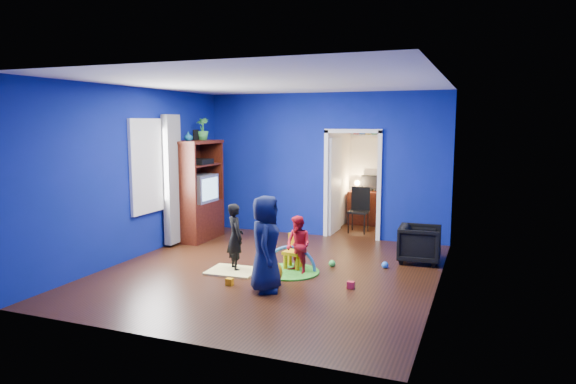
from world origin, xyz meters
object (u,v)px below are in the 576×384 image
at_px(crt_tv, 200,188).
at_px(study_desk, 368,208).
at_px(play_mat, 290,272).
at_px(kid_chair, 294,254).
at_px(armchair, 420,244).
at_px(toddler_red, 298,245).
at_px(tv_armoire, 198,190).
at_px(hopper_ball, 270,272).
at_px(child_navy, 266,244).
at_px(child_black, 235,237).
at_px(vase, 188,136).
at_px(folding_chair, 358,211).

height_order(crt_tv, study_desk, crt_tv).
bearing_deg(play_mat, kid_chair, 92.40).
relative_size(armchair, toddler_red, 0.76).
xyz_separation_m(kid_chair, play_mat, (0.01, -0.20, -0.24)).
xyz_separation_m(toddler_red, tv_armoire, (-2.66, 1.52, 0.53)).
relative_size(tv_armoire, study_desk, 2.23).
distance_m(tv_armoire, hopper_ball, 3.40).
distance_m(armchair, child_navy, 2.91).
relative_size(child_navy, crt_tv, 1.90).
bearing_deg(study_desk, child_black, -104.44).
relative_size(child_navy, vase, 7.65).
bearing_deg(armchair, child_black, 117.55).
height_order(vase, study_desk, vase).
height_order(child_black, play_mat, child_black).
xyz_separation_m(child_black, tv_armoire, (-1.68, 1.71, 0.45)).
height_order(vase, crt_tv, vase).
height_order(vase, hopper_ball, vase).
height_order(child_black, tv_armoire, tv_armoire).
height_order(vase, play_mat, vase).
relative_size(child_black, folding_chair, 1.15).
xyz_separation_m(armchair, vase, (-4.32, -0.12, 1.74)).
distance_m(kid_chair, folding_chair, 3.08).
distance_m(child_navy, study_desk, 5.17).
relative_size(tv_armoire, folding_chair, 2.13).
bearing_deg(toddler_red, crt_tv, 177.31).
bearing_deg(folding_chair, child_black, -108.22).
bearing_deg(kid_chair, tv_armoire, 161.34).
distance_m(armchair, crt_tv, 4.34).
relative_size(hopper_ball, folding_chair, 0.40).
bearing_deg(child_black, toddler_red, -123.74).
distance_m(toddler_red, folding_chair, 3.26).
xyz_separation_m(tv_armoire, play_mat, (2.52, -1.51, -0.97)).
bearing_deg(armchair, play_mat, 124.04).
relative_size(vase, kid_chair, 0.35).
height_order(child_navy, study_desk, child_navy).
bearing_deg(toddler_red, play_mat, -153.55).
distance_m(armchair, hopper_ball, 2.73).
bearing_deg(hopper_ball, toddler_red, 74.73).
relative_size(armchair, child_navy, 0.51).
bearing_deg(crt_tv, child_navy, -44.52).
distance_m(armchair, kid_chair, 2.14).
bearing_deg(armchair, crt_tv, 85.07).
xyz_separation_m(hopper_ball, kid_chair, (0.04, 0.88, 0.06)).
bearing_deg(child_black, study_desk, -59.14).
height_order(tv_armoire, folding_chair, tv_armoire).
distance_m(crt_tv, play_mat, 3.08).
height_order(child_black, folding_chair, child_black).
bearing_deg(tv_armoire, child_black, -45.36).
height_order(child_black, study_desk, child_black).
bearing_deg(vase, child_navy, -40.33).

